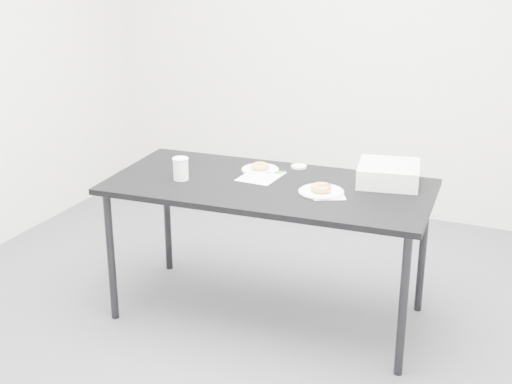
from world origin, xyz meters
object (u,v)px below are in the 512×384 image
at_px(table, 269,194).
at_px(coffee_cup, 181,169).
at_px(plate_near, 321,192).
at_px(bakery_box, 389,174).
at_px(donut_near, 321,188).
at_px(plate_far, 260,169).
at_px(pen, 276,172).
at_px(scorecard, 261,176).
at_px(donut_far, 260,166).

bearing_deg(table, coffee_cup, -168.72).
xyz_separation_m(plate_near, coffee_cup, (-0.77, -0.11, 0.06)).
xyz_separation_m(coffee_cup, bakery_box, (1.05, 0.40, -0.01)).
bearing_deg(bakery_box, plate_near, -144.58).
height_order(donut_near, coffee_cup, coffee_cup).
bearing_deg(plate_far, plate_near, -26.66).
xyz_separation_m(pen, plate_near, (0.33, -0.20, 0.00)).
bearing_deg(pen, donut_near, -70.90).
bearing_deg(table, plate_near, -7.00).
bearing_deg(plate_far, pen, -11.63).
bearing_deg(coffee_cup, plate_far, 44.82).
bearing_deg(pen, table, -119.49).
bearing_deg(scorecard, coffee_cup, -146.81).
bearing_deg(donut_far, plate_far, 180.00).
relative_size(scorecard, donut_far, 2.56).
xyz_separation_m(pen, donut_far, (-0.10, 0.02, 0.02)).
distance_m(table, coffee_cup, 0.50).
distance_m(plate_far, coffee_cup, 0.47).
distance_m(donut_near, coffee_cup, 0.78).
bearing_deg(donut_near, donut_far, 153.34).
relative_size(scorecard, bakery_box, 0.80).
distance_m(donut_near, donut_far, 0.49).
relative_size(donut_far, bakery_box, 0.31).
bearing_deg(bakery_box, pen, 177.77).
relative_size(pen, donut_far, 1.19).
bearing_deg(plate_near, plate_far, 153.34).
height_order(plate_far, bakery_box, bakery_box).
height_order(table, scorecard, scorecard).
bearing_deg(donut_far, pen, -11.63).
bearing_deg(donut_near, scorecard, 163.52).
relative_size(plate_far, bakery_box, 0.66).
bearing_deg(plate_far, donut_near, -26.66).
relative_size(pen, coffee_cup, 0.96).
xyz_separation_m(plate_far, coffee_cup, (-0.33, -0.33, 0.06)).
bearing_deg(table, donut_far, 120.74).
xyz_separation_m(donut_near, donut_far, (-0.44, 0.22, -0.01)).
relative_size(plate_far, coffee_cup, 1.72).
relative_size(pen, bakery_box, 0.37).
bearing_deg(plate_far, table, -55.66).
distance_m(table, donut_near, 0.31).
distance_m(plate_near, coffee_cup, 0.78).
distance_m(table, plate_near, 0.31).
xyz_separation_m(scorecard, coffee_cup, (-0.38, -0.22, 0.06)).
bearing_deg(donut_far, plate_near, -26.66).
relative_size(scorecard, plate_far, 1.20).
distance_m(pen, plate_near, 0.39).
distance_m(scorecard, donut_far, 0.12).
height_order(table, pen, pen).
xyz_separation_m(table, donut_far, (-0.14, 0.20, 0.08)).
bearing_deg(coffee_cup, scorecard, 30.37).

